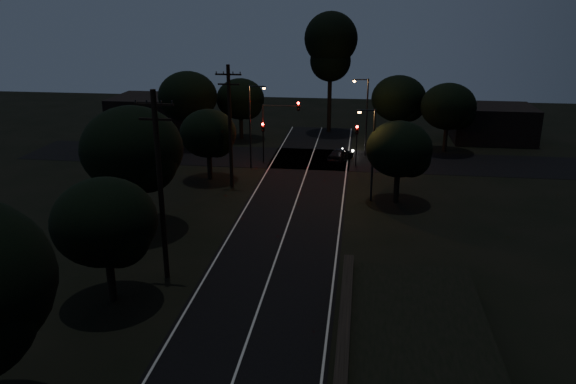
# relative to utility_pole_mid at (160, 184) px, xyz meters

# --- Properties ---
(road_surface) EXTENTS (60.00, 70.00, 0.03)m
(road_surface) POSITION_rel_utility_pole_mid_xyz_m (6.00, 16.12, -5.73)
(road_surface) COLOR black
(road_surface) RESTS_ON ground
(utility_pole_mid) EXTENTS (2.20, 0.30, 11.00)m
(utility_pole_mid) POSITION_rel_utility_pole_mid_xyz_m (0.00, 0.00, 0.00)
(utility_pole_mid) COLOR black
(utility_pole_mid) RESTS_ON ground
(utility_pole_far) EXTENTS (2.20, 0.30, 10.50)m
(utility_pole_far) POSITION_rel_utility_pole_mid_xyz_m (0.00, 17.00, -0.25)
(utility_pole_far) COLOR black
(utility_pole_far) RESTS_ON ground
(tree_left_b) EXTENTS (5.42, 5.42, 6.89)m
(tree_left_b) POSITION_rel_utility_pole_mid_xyz_m (-1.81, -3.11, -1.27)
(tree_left_b) COLOR black
(tree_left_b) RESTS_ON ground
(tree_left_c) EXTENTS (6.95, 6.95, 8.78)m
(tree_left_c) POSITION_rel_utility_pole_mid_xyz_m (-4.25, 6.86, -0.06)
(tree_left_c) COLOR black
(tree_left_c) RESTS_ON ground
(tree_left_d) EXTENTS (5.04, 5.04, 6.40)m
(tree_left_d) POSITION_rel_utility_pole_mid_xyz_m (-2.32, 18.90, -1.60)
(tree_left_d) COLOR black
(tree_left_d) RESTS_ON ground
(tree_far_nw) EXTENTS (5.54, 5.54, 7.02)m
(tree_far_nw) POSITION_rel_utility_pole_mid_xyz_m (-2.80, 34.89, -1.20)
(tree_far_nw) COLOR black
(tree_far_nw) RESTS_ON ground
(tree_far_w) EXTENTS (6.45, 6.45, 8.22)m
(tree_far_w) POSITION_rel_utility_pole_mid_xyz_m (-7.77, 30.87, -0.40)
(tree_far_w) COLOR black
(tree_far_w) RESTS_ON ground
(tree_far_ne) EXTENTS (6.06, 6.06, 7.66)m
(tree_far_ne) POSITION_rel_utility_pole_mid_xyz_m (15.21, 34.88, -0.78)
(tree_far_ne) COLOR black
(tree_far_ne) RESTS_ON ground
(tree_far_e) EXTENTS (5.77, 5.77, 7.32)m
(tree_far_e) POSITION_rel_utility_pole_mid_xyz_m (20.20, 31.88, -1.00)
(tree_far_e) COLOR black
(tree_far_e) RESTS_ON ground
(tree_right_a) EXTENTS (5.20, 5.20, 6.61)m
(tree_right_a) POSITION_rel_utility_pole_mid_xyz_m (14.18, 14.89, -1.46)
(tree_right_a) COLOR black
(tree_right_a) RESTS_ON ground
(tall_pine) EXTENTS (6.30, 6.30, 14.32)m
(tall_pine) POSITION_rel_utility_pole_mid_xyz_m (7.00, 40.00, 4.58)
(tall_pine) COLOR black
(tall_pine) RESTS_ON ground
(building_left) EXTENTS (10.00, 8.00, 4.40)m
(building_left) POSITION_rel_utility_pole_mid_xyz_m (-14.00, 37.00, -3.54)
(building_left) COLOR black
(building_left) RESTS_ON ground
(building_right) EXTENTS (9.00, 7.00, 4.00)m
(building_right) POSITION_rel_utility_pole_mid_xyz_m (26.00, 38.00, -3.74)
(building_right) COLOR black
(building_right) RESTS_ON ground
(signal_left) EXTENTS (0.28, 0.35, 4.10)m
(signal_left) POSITION_rel_utility_pole_mid_xyz_m (1.40, 24.99, -2.90)
(signal_left) COLOR black
(signal_left) RESTS_ON ground
(signal_right) EXTENTS (0.28, 0.35, 4.10)m
(signal_right) POSITION_rel_utility_pole_mid_xyz_m (10.60, 24.99, -2.90)
(signal_right) COLOR black
(signal_right) RESTS_ON ground
(signal_mast) EXTENTS (3.70, 0.35, 6.25)m
(signal_mast) POSITION_rel_utility_pole_mid_xyz_m (3.09, 24.99, -1.40)
(signal_mast) COLOR black
(signal_mast) RESTS_ON ground
(streetlight_a) EXTENTS (1.66, 0.26, 8.00)m
(streetlight_a) POSITION_rel_utility_pole_mid_xyz_m (0.69, 23.00, -1.10)
(streetlight_a) COLOR black
(streetlight_a) RESTS_ON ground
(streetlight_b) EXTENTS (1.66, 0.26, 8.00)m
(streetlight_b) POSITION_rel_utility_pole_mid_xyz_m (11.31, 29.00, -1.10)
(streetlight_b) COLOR black
(streetlight_b) RESTS_ON ground
(streetlight_c) EXTENTS (1.46, 0.26, 7.50)m
(streetlight_c) POSITION_rel_utility_pole_mid_xyz_m (11.83, 15.00, -1.39)
(streetlight_c) COLOR black
(streetlight_c) RESTS_ON ground
(car) EXTENTS (2.81, 4.14, 1.31)m
(car) POSITION_rel_utility_pole_mid_xyz_m (9.03, 26.82, -5.08)
(car) COLOR black
(car) RESTS_ON ground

